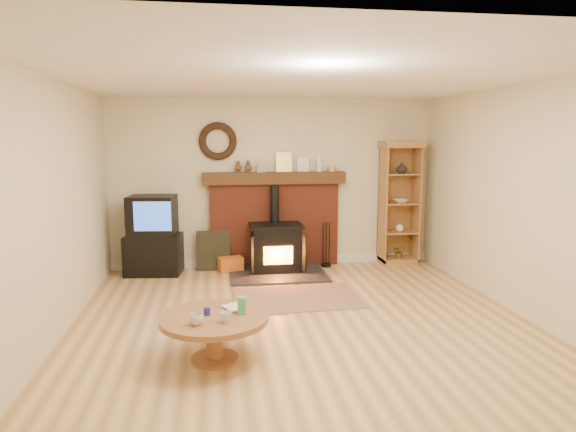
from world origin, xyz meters
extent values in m
plane|color=#A67D45|center=(0.00, 0.00, 0.00)|extent=(5.50, 5.50, 0.00)
cube|color=beige|center=(0.00, 2.75, 1.30)|extent=(5.00, 0.02, 2.60)
cube|color=beige|center=(0.00, -2.75, 1.30)|extent=(5.00, 0.02, 2.60)
cube|color=beige|center=(-2.50, 0.00, 1.30)|extent=(0.02, 5.50, 2.60)
cube|color=beige|center=(2.50, 0.00, 1.30)|extent=(0.02, 5.50, 2.60)
cube|color=white|center=(0.00, 0.00, 2.60)|extent=(5.00, 5.50, 0.02)
cube|color=white|center=(0.00, 2.73, 0.06)|extent=(5.00, 0.04, 0.12)
torus|color=black|center=(-0.85, 2.69, 1.95)|extent=(0.57, 0.11, 0.57)
cube|color=brown|center=(0.00, 2.67, 0.65)|extent=(2.00, 0.15, 1.30)
cube|color=#392112|center=(0.00, 2.64, 1.39)|extent=(2.20, 0.22, 0.18)
cube|color=#999999|center=(-0.20, 2.65, 1.55)|extent=(0.13, 0.05, 0.14)
cube|color=gold|center=(0.15, 2.67, 1.63)|extent=(0.24, 0.06, 0.30)
cube|color=white|center=(0.45, 2.67, 1.59)|extent=(0.18, 0.05, 0.22)
cylinder|color=white|center=(0.70, 2.65, 1.59)|extent=(0.08, 0.08, 0.22)
cylinder|color=gold|center=(0.90, 2.65, 1.51)|extent=(0.14, 0.14, 0.07)
cube|color=black|center=(-0.02, 2.10, 0.01)|extent=(1.40, 1.00, 0.03)
cube|color=black|center=(-0.02, 2.30, 0.36)|extent=(0.71, 0.51, 0.66)
cube|color=black|center=(-0.02, 2.30, 0.71)|extent=(0.78, 0.56, 0.04)
cylinder|color=black|center=(-0.02, 2.45, 1.01)|extent=(0.14, 0.14, 0.56)
cube|color=orange|center=(-0.02, 2.04, 0.31)|extent=(0.43, 0.02, 0.26)
cube|color=black|center=(-0.35, 2.10, 0.33)|extent=(0.17, 0.23, 0.53)
cube|color=black|center=(0.30, 2.10, 0.33)|extent=(0.17, 0.23, 0.53)
cube|color=brown|center=(0.08, 0.97, 0.01)|extent=(1.59, 1.13, 0.01)
cube|color=black|center=(-1.83, 2.47, 0.29)|extent=(0.85, 0.64, 0.58)
cube|color=black|center=(-1.83, 2.47, 0.87)|extent=(0.72, 0.62, 0.58)
cube|color=#284CB5|center=(-1.79, 2.19, 0.90)|extent=(0.52, 0.08, 0.42)
cube|color=olive|center=(1.97, 2.53, 0.05)|extent=(0.57, 0.41, 0.10)
cube|color=olive|center=(1.97, 2.73, 0.95)|extent=(0.57, 0.02, 1.80)
cube|color=olive|center=(1.70, 2.53, 0.95)|extent=(0.02, 0.41, 1.80)
cube|color=olive|center=(2.25, 2.53, 0.95)|extent=(0.02, 0.41, 1.80)
cube|color=olive|center=(1.97, 2.53, 1.90)|extent=(0.63, 0.45, 0.10)
cube|color=olive|center=(1.97, 2.53, 0.51)|extent=(0.53, 0.37, 0.02)
cube|color=olive|center=(1.97, 2.53, 0.98)|extent=(0.53, 0.37, 0.02)
cube|color=olive|center=(1.97, 2.53, 1.44)|extent=(0.53, 0.37, 0.02)
imported|color=white|center=(1.97, 2.48, 1.54)|extent=(0.17, 0.17, 0.18)
imported|color=white|center=(1.97, 2.48, 1.01)|extent=(0.22, 0.22, 0.05)
sphere|color=white|center=(1.97, 2.48, 0.58)|extent=(0.12, 0.12, 0.12)
imported|color=#43A063|center=(1.97, 2.48, 0.21)|extent=(0.19, 0.17, 0.22)
cube|color=orange|center=(-0.70, 2.40, 0.11)|extent=(0.40, 0.30, 0.22)
cube|color=black|center=(-0.95, 2.55, 0.30)|extent=(0.51, 0.14, 0.60)
cylinder|color=black|center=(0.79, 2.50, 0.02)|extent=(0.16, 0.16, 0.04)
cylinder|color=black|center=(0.74, 2.50, 0.35)|extent=(0.02, 0.02, 0.70)
cylinder|color=black|center=(0.79, 2.50, 0.35)|extent=(0.02, 0.02, 0.70)
cylinder|color=black|center=(0.84, 2.50, 0.35)|extent=(0.02, 0.02, 0.70)
cylinder|color=brown|center=(-0.95, -0.70, 0.01)|extent=(0.43, 0.43, 0.03)
cylinder|color=brown|center=(-0.95, -0.70, 0.20)|extent=(0.16, 0.16, 0.34)
cylinder|color=brown|center=(-0.95, -0.70, 0.39)|extent=(0.99, 0.99, 0.05)
imported|color=white|center=(-1.10, -0.89, 0.47)|extent=(0.12, 0.12, 0.10)
imported|color=white|center=(-0.85, -0.87, 0.47)|extent=(0.10, 0.10, 0.09)
imported|color=#4C331E|center=(-0.84, -0.56, 0.43)|extent=(0.16, 0.22, 0.02)
cylinder|color=navy|center=(-1.02, -0.66, 0.45)|extent=(0.06, 0.06, 0.07)
cube|color=#43A063|center=(-0.70, -0.68, 0.50)|extent=(0.07, 0.07, 0.16)
camera|label=1|loc=(-0.94, -5.17, 2.01)|focal=32.00mm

